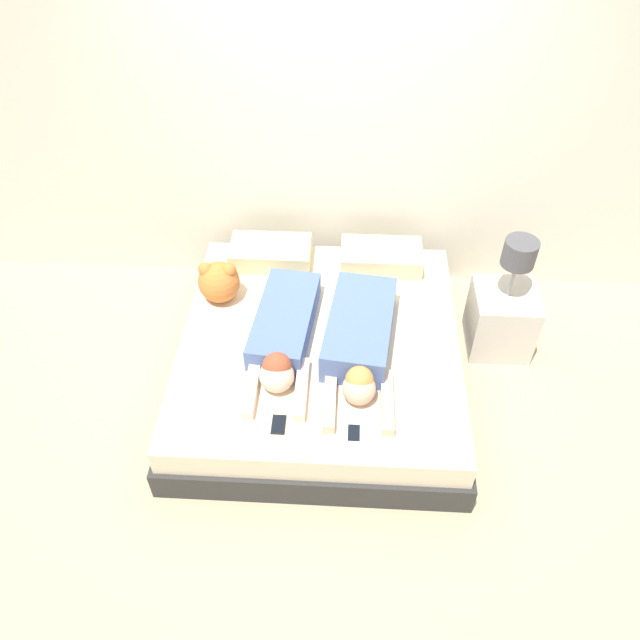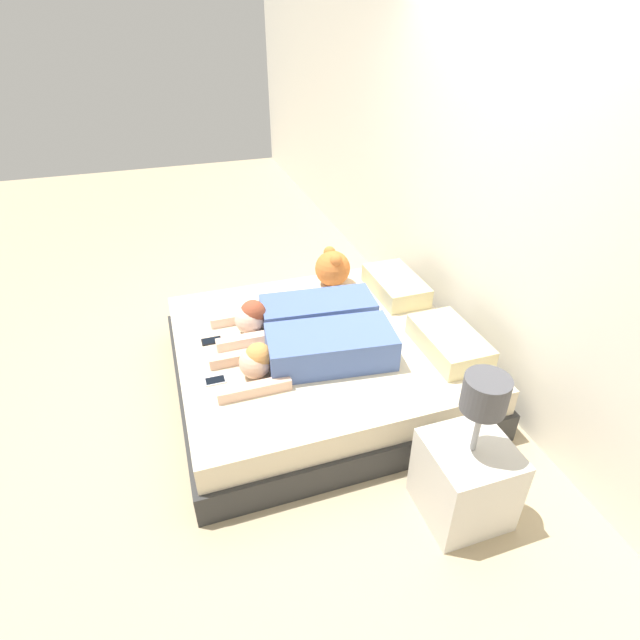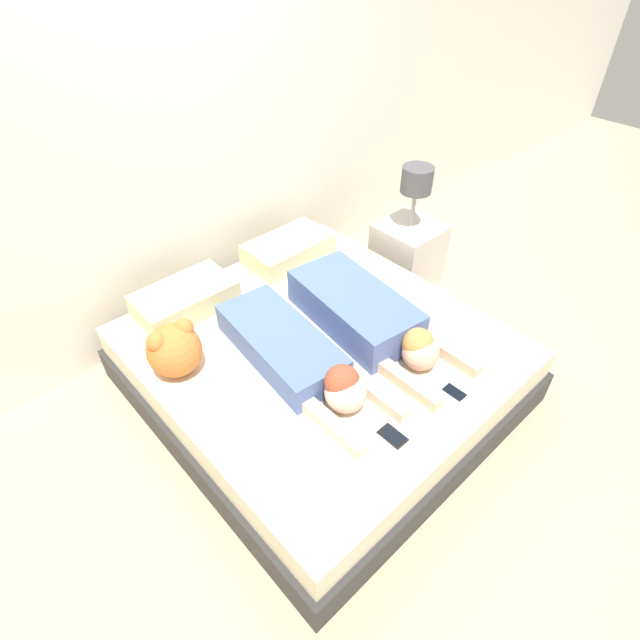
# 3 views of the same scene
# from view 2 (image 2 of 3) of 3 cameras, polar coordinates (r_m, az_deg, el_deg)

# --- Properties ---
(ground_plane) EXTENTS (12.00, 12.00, 0.00)m
(ground_plane) POSITION_cam_2_polar(r_m,az_deg,el_deg) (3.65, 0.00, -7.15)
(ground_plane) COLOR tan
(wall_back) EXTENTS (12.00, 0.06, 2.60)m
(wall_back) POSITION_cam_2_polar(r_m,az_deg,el_deg) (3.49, 18.48, 13.76)
(wall_back) COLOR silver
(wall_back) RESTS_ON ground_plane
(bed) EXTENTS (1.84, 1.96, 0.39)m
(bed) POSITION_cam_2_polar(r_m,az_deg,el_deg) (3.53, 0.00, -4.76)
(bed) COLOR #2D2D2D
(bed) RESTS_ON ground_plane
(pillow_head_left) EXTENTS (0.58, 0.33, 0.15)m
(pillow_head_left) POSITION_cam_2_polar(r_m,az_deg,el_deg) (3.94, 8.62, 3.95)
(pillow_head_left) COLOR beige
(pillow_head_left) RESTS_ON bed
(pillow_head_right) EXTENTS (0.58, 0.33, 0.15)m
(pillow_head_right) POSITION_cam_2_polar(r_m,az_deg,el_deg) (3.36, 14.52, -2.44)
(pillow_head_right) COLOR beige
(pillow_head_right) RESTS_ON bed
(person_left) EXTENTS (0.42, 1.17, 0.24)m
(person_left) POSITION_cam_2_polar(r_m,az_deg,el_deg) (3.53, -2.47, 0.85)
(person_left) COLOR #4C66A5
(person_left) RESTS_ON bed
(person_right) EXTENTS (0.48, 1.17, 0.23)m
(person_right) POSITION_cam_2_polar(r_m,az_deg,el_deg) (3.13, -0.49, -3.44)
(person_right) COLOR #4C66A5
(person_right) RESTS_ON bed
(cell_phone_left) EXTENTS (0.08, 0.13, 0.01)m
(cell_phone_left) POSITION_cam_2_polar(r_m,az_deg,el_deg) (3.46, -12.30, -2.34)
(cell_phone_left) COLOR black
(cell_phone_left) RESTS_ON bed
(cell_phone_right) EXTENTS (0.08, 0.13, 0.01)m
(cell_phone_right) POSITION_cam_2_polar(r_m,az_deg,el_deg) (3.11, -11.88, -6.79)
(cell_phone_right) COLOR silver
(cell_phone_right) RESTS_ON bed
(plush_toy) EXTENTS (0.28, 0.28, 0.30)m
(plush_toy) POSITION_cam_2_polar(r_m,az_deg,el_deg) (4.00, 1.45, 6.02)
(plush_toy) COLOR orange
(plush_toy) RESTS_ON bed
(nightstand) EXTENTS (0.42, 0.42, 0.92)m
(nightstand) POSITION_cam_2_polar(r_m,az_deg,el_deg) (2.79, 16.40, -16.43)
(nightstand) COLOR beige
(nightstand) RESTS_ON ground_plane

